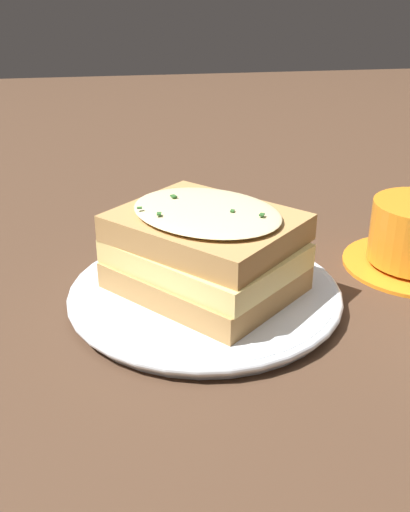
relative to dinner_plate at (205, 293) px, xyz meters
name	(u,v)px	position (x,y,z in m)	size (l,w,h in m)	color
ground_plane	(184,290)	(-0.02, 0.02, -0.01)	(2.40, 2.40, 0.00)	#473021
dinner_plate	(205,293)	(0.00, 0.00, 0.00)	(0.23, 0.23, 0.01)	white
sandwich	(206,249)	(0.00, 0.00, 0.04)	(0.18, 0.19, 0.07)	#B2844C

